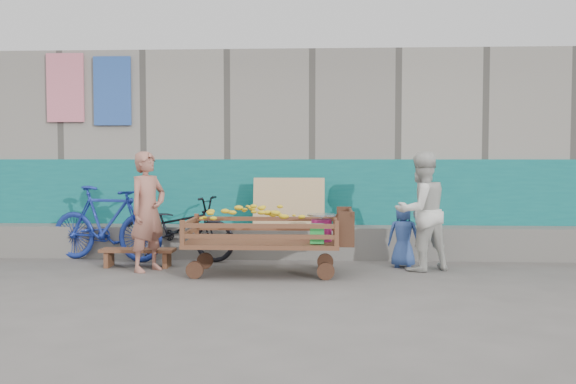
{
  "coord_description": "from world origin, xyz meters",
  "views": [
    {
      "loc": [
        0.74,
        -6.72,
        1.43
      ],
      "look_at": [
        0.34,
        1.2,
        1.0
      ],
      "focal_mm": 40.0,
      "sensor_mm": 36.0,
      "label": 1
    }
  ],
  "objects_px": {
    "bench": "(138,254)",
    "child": "(403,236)",
    "vendor_man": "(148,211)",
    "banana_cart": "(260,227)",
    "bicycle_blue": "(106,223)",
    "woman": "(421,211)",
    "bicycle_dark": "(177,228)"
  },
  "relations": [
    {
      "from": "banana_cart",
      "to": "bicycle_blue",
      "type": "bearing_deg",
      "value": 157.65
    },
    {
      "from": "vendor_man",
      "to": "woman",
      "type": "height_order",
      "value": "vendor_man"
    },
    {
      "from": "banana_cart",
      "to": "bench",
      "type": "distance_m",
      "value": 1.74
    },
    {
      "from": "bench",
      "to": "child",
      "type": "height_order",
      "value": "child"
    },
    {
      "from": "banana_cart",
      "to": "child",
      "type": "relative_size",
      "value": 2.44
    },
    {
      "from": "banana_cart",
      "to": "bicycle_blue",
      "type": "xyz_separation_m",
      "value": [
        -2.21,
        0.91,
        -0.07
      ]
    },
    {
      "from": "bicycle_dark",
      "to": "bicycle_blue",
      "type": "distance_m",
      "value": 0.97
    },
    {
      "from": "woman",
      "to": "child",
      "type": "relative_size",
      "value": 1.81
    },
    {
      "from": "vendor_man",
      "to": "bicycle_dark",
      "type": "bearing_deg",
      "value": 20.59
    },
    {
      "from": "child",
      "to": "bicycle_blue",
      "type": "height_order",
      "value": "bicycle_blue"
    },
    {
      "from": "banana_cart",
      "to": "child",
      "type": "bearing_deg",
      "value": 17.37
    },
    {
      "from": "child",
      "to": "bicycle_dark",
      "type": "bearing_deg",
      "value": 2.05
    },
    {
      "from": "bench",
      "to": "bicycle_blue",
      "type": "relative_size",
      "value": 0.56
    },
    {
      "from": "child",
      "to": "woman",
      "type": "bearing_deg",
      "value": 141.61
    },
    {
      "from": "child",
      "to": "bicycle_blue",
      "type": "bearing_deg",
      "value": 5.0
    },
    {
      "from": "banana_cart",
      "to": "woman",
      "type": "xyz_separation_m",
      "value": [
        2.01,
        0.35,
        0.17
      ]
    },
    {
      "from": "banana_cart",
      "to": "bicycle_dark",
      "type": "bearing_deg",
      "value": 141.53
    },
    {
      "from": "woman",
      "to": "bicycle_blue",
      "type": "distance_m",
      "value": 4.26
    },
    {
      "from": "woman",
      "to": "bicycle_blue",
      "type": "height_order",
      "value": "woman"
    },
    {
      "from": "bench",
      "to": "child",
      "type": "xyz_separation_m",
      "value": [
        3.45,
        0.15,
        0.24
      ]
    },
    {
      "from": "banana_cart",
      "to": "bicycle_blue",
      "type": "distance_m",
      "value": 2.39
    },
    {
      "from": "vendor_man",
      "to": "bicycle_blue",
      "type": "xyz_separation_m",
      "value": [
        -0.79,
        0.77,
        -0.23
      ]
    },
    {
      "from": "bench",
      "to": "child",
      "type": "distance_m",
      "value": 3.47
    },
    {
      "from": "bicycle_blue",
      "to": "bicycle_dark",
      "type": "bearing_deg",
      "value": -70.76
    },
    {
      "from": "bicycle_blue",
      "to": "child",
      "type": "bearing_deg",
      "value": -80.19
    },
    {
      "from": "bench",
      "to": "woman",
      "type": "xyz_separation_m",
      "value": [
        3.65,
        -0.07,
        0.58
      ]
    },
    {
      "from": "child",
      "to": "bicycle_blue",
      "type": "distance_m",
      "value": 4.04
    },
    {
      "from": "bicycle_dark",
      "to": "woman",
      "type": "bearing_deg",
      "value": -88.25
    },
    {
      "from": "vendor_man",
      "to": "woman",
      "type": "relative_size",
      "value": 1.0
    },
    {
      "from": "bench",
      "to": "bicycle_blue",
      "type": "bearing_deg",
      "value": 139.71
    },
    {
      "from": "vendor_man",
      "to": "child",
      "type": "xyz_separation_m",
      "value": [
        3.24,
        0.43,
        -0.34
      ]
    },
    {
      "from": "banana_cart",
      "to": "bench",
      "type": "bearing_deg",
      "value": 165.56
    }
  ]
}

